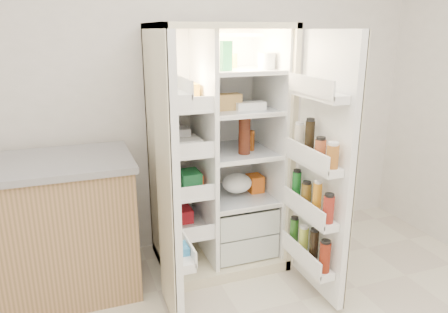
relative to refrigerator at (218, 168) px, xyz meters
name	(u,v)px	position (x,y,z in m)	size (l,w,h in m)	color
wall_back	(188,83)	(-0.12, 0.35, 0.61)	(4.00, 0.02, 2.70)	white
refrigerator	(218,168)	(0.00, 0.00, 0.00)	(0.92, 0.70, 1.80)	beige
freezer_door	(169,184)	(-0.52, -0.60, 0.15)	(0.15, 0.40, 1.72)	white
fridge_door	(322,174)	(0.47, -0.69, 0.12)	(0.17, 0.58, 1.72)	white
kitchen_counter	(35,231)	(-1.31, -0.08, -0.27)	(1.31, 0.70, 0.95)	#A67B53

